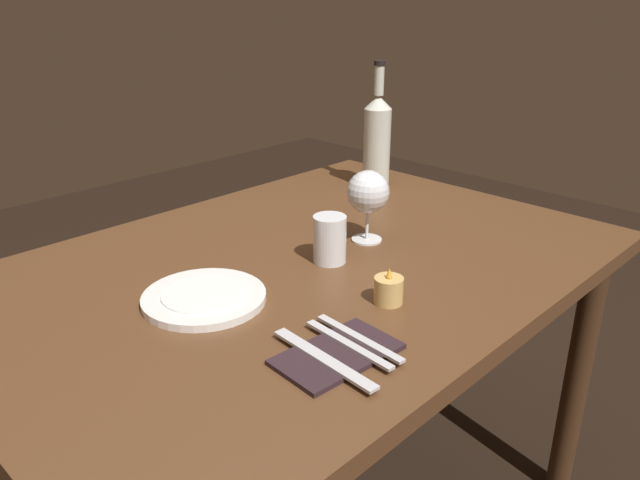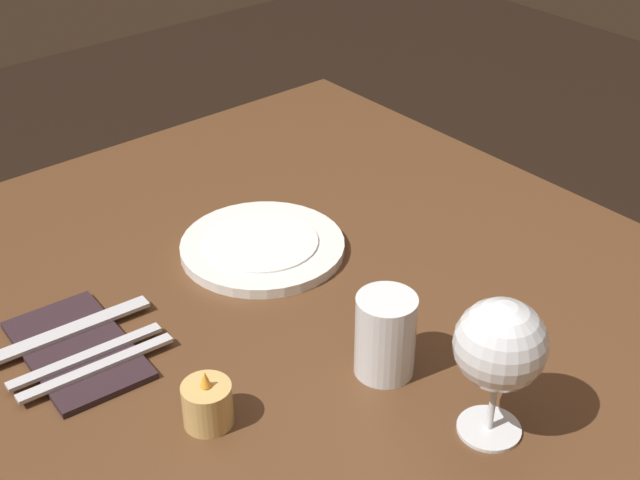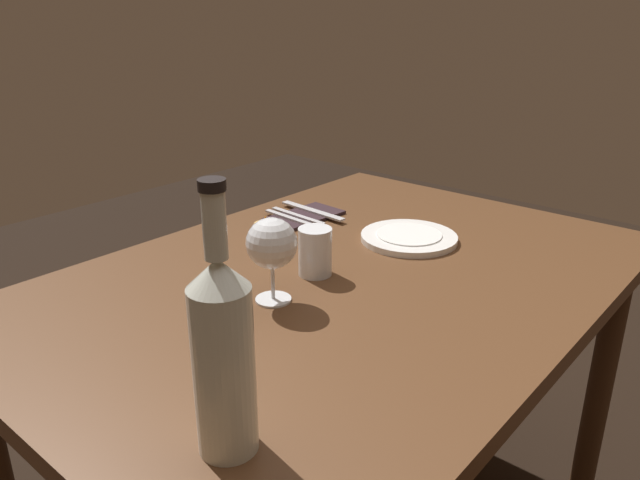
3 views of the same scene
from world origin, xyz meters
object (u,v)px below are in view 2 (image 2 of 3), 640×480
water_tumbler (385,339)px  fork_outer (97,367)px  votive_candle (207,405)px  fork_inner (86,356)px  folded_napkin (77,350)px  table_knife (64,332)px  dinner_plate (263,246)px  wine_glass_left (500,347)px

water_tumbler → fork_outer: size_ratio=0.54×
votive_candle → fork_inner: size_ratio=0.37×
folded_napkin → table_knife: bearing=0.0°
water_tumbler → fork_inner: size_ratio=0.54×
water_tumbler → dinner_plate: 0.28m
water_tumbler → wine_glass_left: bearing=-172.5°
fork_inner → dinner_plate: bearing=-78.5°
wine_glass_left → table_knife: 0.50m
folded_napkin → fork_inner: fork_inner is taller
water_tumbler → fork_outer: (0.20, 0.25, -0.03)m
water_tumbler → folded_napkin: bearing=45.3°
wine_glass_left → votive_candle: 0.30m
water_tumbler → votive_candle: water_tumbler is taller
table_knife → wine_glass_left: bearing=-147.2°
fork_inner → fork_outer: 0.02m
folded_napkin → fork_outer: (-0.05, 0.00, 0.01)m
wine_glass_left → dinner_plate: (0.42, -0.02, -0.10)m
folded_napkin → table_knife: table_knife is taller
table_knife → dinner_plate: bearing=-89.2°
fork_inner → table_knife: bearing=0.0°
fork_inner → fork_outer: (-0.02, 0.00, 0.00)m
fork_inner → fork_outer: same height
fork_inner → fork_outer: size_ratio=1.00×
votive_candle → fork_outer: size_ratio=0.37×
votive_candle → table_knife: bearing=13.5°
votive_candle → folded_napkin: 0.20m
votive_candle → fork_outer: (0.14, 0.05, -0.01)m
wine_glass_left → dinner_plate: bearing=-3.4°
dinner_plate → folded_napkin: dinner_plate is taller
folded_napkin → votive_candle: bearing=-164.5°
votive_candle → fork_inner: bearing=17.8°
fork_outer → votive_candle: bearing=-159.3°
wine_glass_left → dinner_plate: 0.43m
dinner_plate → fork_inner: bearing=101.5°
wine_glass_left → fork_inner: bearing=36.6°
dinner_plate → fork_outer: (-0.08, 0.29, 0.00)m
wine_glass_left → water_tumbler: wine_glass_left is taller
water_tumbler → table_knife: size_ratio=0.46×
votive_candle → dinner_plate: bearing=-46.7°
dinner_plate → fork_outer: dinner_plate is taller
fork_inner → table_knife: 0.05m
dinner_plate → fork_inner: dinner_plate is taller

